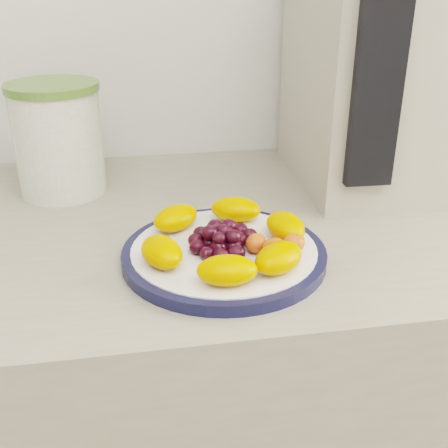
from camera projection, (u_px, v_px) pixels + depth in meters
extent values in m
cube|color=gray|center=(228.00, 439.00, 1.02)|extent=(3.50, 0.60, 0.90)
cylinder|color=#131736|center=(224.00, 255.00, 0.70)|extent=(0.26, 0.26, 0.01)
cylinder|color=white|center=(224.00, 254.00, 0.70)|extent=(0.23, 0.23, 0.02)
cylinder|color=#4F651C|center=(59.00, 143.00, 0.88)|extent=(0.17, 0.17, 0.16)
cylinder|color=#587934|center=(51.00, 87.00, 0.84)|extent=(0.18, 0.18, 0.01)
cube|color=#AAA291|center=(372.00, 64.00, 0.89)|extent=(0.23, 0.31, 0.38)
cube|color=black|center=(378.00, 82.00, 0.74)|extent=(0.07, 0.02, 0.29)
ellipsoid|color=orange|center=(285.00, 226.00, 0.72)|extent=(0.06, 0.07, 0.03)
ellipsoid|color=orange|center=(236.00, 209.00, 0.77)|extent=(0.08, 0.07, 0.03)
ellipsoid|color=orange|center=(176.00, 218.00, 0.74)|extent=(0.08, 0.08, 0.03)
ellipsoid|color=orange|center=(162.00, 252.00, 0.66)|extent=(0.06, 0.08, 0.03)
ellipsoid|color=orange|center=(227.00, 270.00, 0.62)|extent=(0.07, 0.05, 0.03)
ellipsoid|color=orange|center=(279.00, 258.00, 0.64)|extent=(0.08, 0.08, 0.03)
ellipsoid|color=black|center=(224.00, 242.00, 0.70)|extent=(0.02, 0.02, 0.02)
ellipsoid|color=black|center=(239.00, 240.00, 0.70)|extent=(0.02, 0.02, 0.02)
ellipsoid|color=black|center=(229.00, 235.00, 0.71)|extent=(0.02, 0.02, 0.02)
ellipsoid|color=black|center=(215.00, 237.00, 0.71)|extent=(0.02, 0.02, 0.02)
ellipsoid|color=black|center=(209.00, 243.00, 0.69)|extent=(0.02, 0.02, 0.02)
ellipsoid|color=black|center=(219.00, 247.00, 0.68)|extent=(0.02, 0.02, 0.02)
ellipsoid|color=black|center=(234.00, 246.00, 0.68)|extent=(0.02, 0.02, 0.02)
ellipsoid|color=black|center=(250.00, 236.00, 0.71)|extent=(0.02, 0.02, 0.02)
ellipsoid|color=black|center=(240.00, 231.00, 0.72)|extent=(0.02, 0.02, 0.02)
ellipsoid|color=black|center=(226.00, 229.00, 0.73)|extent=(0.02, 0.02, 0.02)
ellipsoid|color=black|center=(212.00, 230.00, 0.73)|extent=(0.02, 0.02, 0.02)
ellipsoid|color=black|center=(201.00, 234.00, 0.72)|extent=(0.02, 0.02, 0.02)
ellipsoid|color=black|center=(195.00, 240.00, 0.70)|extent=(0.02, 0.02, 0.02)
ellipsoid|color=black|center=(197.00, 247.00, 0.68)|extent=(0.02, 0.02, 0.02)
ellipsoid|color=black|center=(207.00, 253.00, 0.67)|extent=(0.02, 0.02, 0.02)
ellipsoid|color=black|center=(221.00, 255.00, 0.66)|extent=(0.02, 0.02, 0.02)
ellipsoid|color=black|center=(237.00, 253.00, 0.67)|extent=(0.02, 0.02, 0.02)
ellipsoid|color=black|center=(224.00, 232.00, 0.69)|extent=(0.02, 0.02, 0.02)
ellipsoid|color=black|center=(229.00, 226.00, 0.71)|extent=(0.02, 0.02, 0.02)
ellipsoid|color=black|center=(215.00, 227.00, 0.70)|extent=(0.02, 0.02, 0.02)
ellipsoid|color=black|center=(210.00, 233.00, 0.69)|extent=(0.02, 0.02, 0.02)
ellipsoid|color=black|center=(219.00, 238.00, 0.68)|extent=(0.02, 0.02, 0.02)
ellipsoid|color=black|center=(233.00, 237.00, 0.68)|extent=(0.02, 0.02, 0.02)
ellipsoid|color=#E24C1D|center=(274.00, 247.00, 0.68)|extent=(0.03, 0.02, 0.02)
ellipsoid|color=#E24C1D|center=(293.00, 243.00, 0.69)|extent=(0.04, 0.03, 0.02)
ellipsoid|color=#E24C1D|center=(289.00, 255.00, 0.66)|extent=(0.04, 0.04, 0.02)
ellipsoid|color=#E24C1D|center=(256.00, 243.00, 0.69)|extent=(0.04, 0.04, 0.02)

